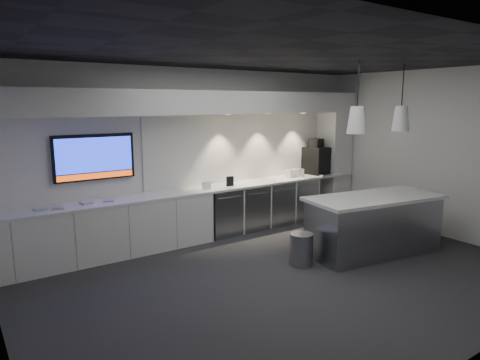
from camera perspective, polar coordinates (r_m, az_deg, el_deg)
floor at (r=6.22m, az=6.38°, el=-12.51°), size 7.00×7.00×0.00m
ceiling at (r=5.76m, az=7.00°, el=16.18°), size 7.00×7.00×0.00m
wall_back at (r=7.84m, az=-5.45°, el=3.65°), size 7.00×0.00×7.00m
wall_front at (r=4.29m, az=29.25°, el=-3.20°), size 7.00×0.00×7.00m
wall_right at (r=8.51m, az=24.76°, el=3.27°), size 0.00×7.00×7.00m
back_counter at (r=7.66m, az=-4.18°, el=-1.19°), size 6.80×0.65×0.04m
left_base_cabinets at (r=7.07m, az=-16.53°, el=-6.33°), size 3.30×0.63×0.86m
fridge_unit_a at (r=7.89m, az=-2.57°, el=-4.23°), size 0.60×0.61×0.85m
fridge_unit_b at (r=8.23m, az=1.16°, el=-3.61°), size 0.60×0.61×0.85m
fridge_unit_c at (r=8.60m, az=4.58°, el=-3.03°), size 0.60×0.61×0.85m
fridge_unit_d at (r=9.00m, az=7.70°, el=-2.48°), size 0.60×0.61×0.85m
backsplash at (r=8.46m, az=1.75°, el=4.52°), size 4.60×0.03×1.30m
soffit at (r=7.53m, az=-4.44°, el=10.25°), size 6.90×0.60×0.40m
column at (r=9.61m, az=12.42°, el=3.47°), size 0.55×0.55×2.60m
wall_tv at (r=7.06m, az=-18.85°, el=2.89°), size 1.25×0.07×0.72m
island at (r=7.21m, az=17.38°, el=-5.68°), size 2.34×1.28×0.94m
bin at (r=6.53m, az=8.20°, el=-9.12°), size 0.39×0.39×0.48m
coffee_machine at (r=9.24m, az=10.12°, el=2.72°), size 0.47×0.63×0.75m
sign_black at (r=7.78m, az=-1.35°, el=-0.16°), size 0.14×0.05×0.18m
sign_white at (r=7.50m, az=-4.47°, el=-0.75°), size 0.18×0.04×0.14m
cup_cluster at (r=8.83m, az=7.31°, el=0.94°), size 0.39×0.18×0.16m
tray_a at (r=6.71m, az=-25.11°, el=-3.52°), size 0.16×0.16×0.02m
tray_b at (r=6.68m, az=-23.12°, el=-3.43°), size 0.19×0.19×0.02m
tray_c at (r=6.84m, az=-19.77°, el=-2.90°), size 0.19×0.19×0.02m
tray_d at (r=6.91m, az=-17.12°, el=-2.62°), size 0.20×0.20×0.02m
pendant_left at (r=6.55m, az=15.28°, el=7.76°), size 0.28×0.28×1.10m
pendant_right at (r=7.38m, az=20.64°, el=7.71°), size 0.28×0.28×1.10m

